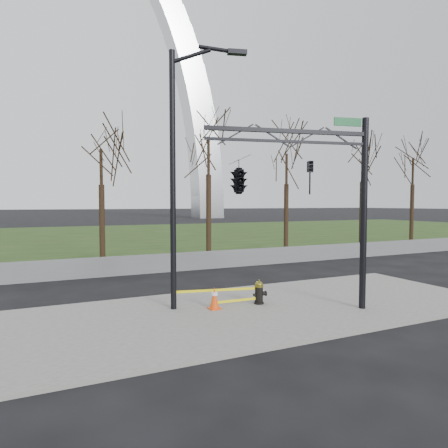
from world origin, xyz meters
name	(u,v)px	position (x,y,z in m)	size (l,w,h in m)	color
ground	(231,315)	(0.00, 0.00, 0.00)	(500.00, 500.00, 0.00)	black
sidewalk	(231,313)	(0.00, 0.00, 0.05)	(18.00, 6.00, 0.10)	slate
grass_strip	(102,237)	(0.00, 30.00, 0.03)	(120.00, 40.00, 0.06)	#203814
guardrail	(160,263)	(0.00, 8.00, 0.45)	(60.00, 0.30, 0.90)	#59595B
gateway_arch	(70,60)	(0.00, 75.00, 32.50)	(66.00, 6.00, 65.00)	#B6B8BD
tree_row	(207,193)	(4.10, 12.00, 4.02)	(54.21, 4.00, 8.04)	black
fire_hydrant	(259,293)	(1.23, 0.42, 0.46)	(0.49, 0.32, 0.79)	black
traffic_cone	(214,298)	(-0.35, 0.47, 0.44)	(0.36, 0.36, 0.68)	#EE470C
street_light	(180,161)	(-1.28, 0.96, 4.69)	(2.34, 0.83, 8.21)	black
traffic_signal_mast	(264,177)	(0.74, -0.68, 4.15)	(4.99, 2.54, 6.00)	black
caution_tape	(225,294)	(0.06, 0.62, 0.50)	(2.72, 0.60, 0.41)	yellow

